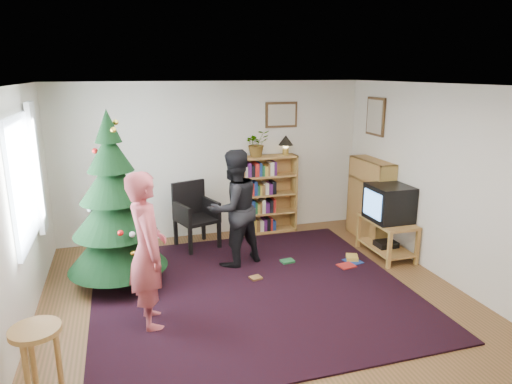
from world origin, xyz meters
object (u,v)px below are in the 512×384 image
object	(u,v)px
picture_back	(281,115)
person_standing	(147,250)
armchair	(195,212)
crt_tv	(389,203)
christmas_tree	(115,215)
bookshelf_right	(370,199)
bookshelf_back	(268,193)
picture_right	(376,117)
table_lamp	(286,142)
tv_stand	(387,234)
person_by_chair	(234,208)
potted_plant	(257,143)
stool	(37,345)

from	to	relation	value
picture_back	person_standing	distance (m)	3.70
armchair	crt_tv	bearing A→B (deg)	-43.70
picture_back	christmas_tree	bearing A→B (deg)	-150.92
christmas_tree	bookshelf_right	distance (m)	3.96
bookshelf_back	armchair	bearing A→B (deg)	-166.94
picture_right	person_standing	bearing A→B (deg)	-153.35
table_lamp	bookshelf_right	bearing A→B (deg)	-35.07
tv_stand	bookshelf_back	bearing A→B (deg)	131.19
crt_tv	armchair	distance (m)	2.90
picture_back	person_by_chair	distance (m)	2.09
person_by_chair	potted_plant	xyz separation A→B (m)	(0.69, 1.19, 0.70)
crt_tv	stool	bearing A→B (deg)	-156.82
crt_tv	person_standing	bearing A→B (deg)	-164.93
picture_right	armchair	world-z (taller)	picture_right
tv_stand	potted_plant	world-z (taller)	potted_plant
picture_back	armchair	bearing A→B (deg)	-164.38
picture_right	christmas_tree	world-z (taller)	picture_right
bookshelf_right	stool	bearing A→B (deg)	119.85
picture_back	bookshelf_back	bearing A→B (deg)	-152.98
picture_right	stool	size ratio (longest dim) A/B	0.90
armchair	bookshelf_right	bearing A→B (deg)	-29.16
stool	picture_right	bearing A→B (deg)	31.16
crt_tv	stool	xyz separation A→B (m)	(-4.42, -1.89, -0.29)
person_standing	potted_plant	world-z (taller)	potted_plant
bookshelf_right	tv_stand	xyz separation A→B (m)	(-0.12, -0.71, -0.34)
bookshelf_back	christmas_tree	bearing A→B (deg)	-150.71
stool	person_by_chair	bearing A→B (deg)	45.43
picture_back	person_standing	bearing A→B (deg)	-132.76
tv_stand	armchair	xyz separation A→B (m)	(-2.62, 1.23, 0.22)
bookshelf_right	tv_stand	distance (m)	0.80
bookshelf_right	person_by_chair	xyz separation A→B (m)	(-2.34, -0.38, 0.16)
person_standing	person_by_chair	bearing A→B (deg)	-49.87
person_standing	table_lamp	bearing A→B (deg)	-50.19
bookshelf_back	crt_tv	xyz separation A→B (m)	(1.33, -1.53, 0.14)
bookshelf_back	tv_stand	world-z (taller)	bookshelf_back
person_standing	person_by_chair	world-z (taller)	person_standing
bookshelf_back	bookshelf_right	size ratio (longest dim) A/B	1.00
person_by_chair	potted_plant	size ratio (longest dim) A/B	3.80
christmas_tree	bookshelf_right	bearing A→B (deg)	8.22
stool	person_standing	xyz separation A→B (m)	(0.95, 0.96, 0.32)
picture_right	tv_stand	xyz separation A→B (m)	(-0.26, -0.94, -1.62)
picture_back	crt_tv	size ratio (longest dim) A/B	0.93
person_standing	crt_tv	bearing A→B (deg)	-80.41
tv_stand	picture_back	bearing A→B (deg)	122.80
bookshelf_right	stool	distance (m)	5.24
armchair	person_by_chair	world-z (taller)	person_by_chair
bookshelf_back	person_standing	size ratio (longest dim) A/B	0.77
picture_right	stool	distance (m)	5.65
stool	potted_plant	distance (m)	4.58
person_by_chair	stool	bearing A→B (deg)	24.21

